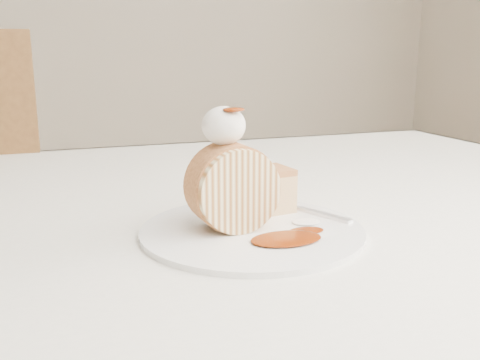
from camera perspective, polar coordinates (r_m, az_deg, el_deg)
name	(u,v)px	position (r m, az deg, el deg)	size (l,w,h in m)	color
table	(191,262)	(0.74, -5.21, -8.66)	(1.40, 0.90, 0.75)	silver
plate	(252,231)	(0.58, 1.28, -5.43)	(0.24, 0.24, 0.01)	white
roulade_slice	(233,188)	(0.56, -0.77, -0.85)	(0.09, 0.09, 0.05)	#FFEDB1
cake_chunk	(267,192)	(0.63, 2.90, -1.33)	(0.05, 0.05, 0.04)	#C7844B
whipped_cream	(224,126)	(0.56, -1.75, 5.81)	(0.05, 0.05, 0.04)	white
caramel_drizzle	(234,105)	(0.55, -0.66, 8.05)	(0.02, 0.02, 0.01)	#692004
caramel_pool	(286,239)	(0.54, 4.94, -6.24)	(0.07, 0.05, 0.00)	#692004
fork	(314,212)	(0.63, 7.92, -3.41)	(0.02, 0.14, 0.00)	silver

